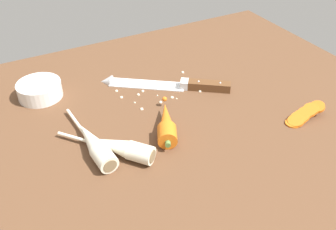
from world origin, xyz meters
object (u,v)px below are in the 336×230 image
at_px(chefs_knife, 163,84).
at_px(parsnip_mid_left, 120,147).
at_px(prep_bowl, 40,89).
at_px(parsnip_front, 94,144).
at_px(whole_carrot, 166,123).
at_px(carrot_slice_stack, 304,115).

height_order(chefs_knife, parsnip_mid_left, parsnip_mid_left).
bearing_deg(prep_bowl, parsnip_mid_left, -72.15).
bearing_deg(parsnip_front, parsnip_mid_left, -38.06).
height_order(parsnip_front, prep_bowl, same).
bearing_deg(whole_carrot, prep_bowl, 128.46).
distance_m(whole_carrot, parsnip_mid_left, 0.12).
relative_size(whole_carrot, parsnip_mid_left, 0.87).
distance_m(whole_carrot, prep_bowl, 0.35).
bearing_deg(parsnip_mid_left, parsnip_front, 141.94).
relative_size(parsnip_front, prep_bowl, 2.15).
height_order(chefs_knife, whole_carrot, whole_carrot).
bearing_deg(parsnip_mid_left, prep_bowl, 107.85).
bearing_deg(prep_bowl, chefs_knife, -18.89).
bearing_deg(carrot_slice_stack, parsnip_front, 165.54).
height_order(whole_carrot, prep_bowl, whole_carrot).
distance_m(chefs_knife, carrot_slice_stack, 0.36).
bearing_deg(parsnip_mid_left, whole_carrot, 11.50).
xyz_separation_m(parsnip_front, parsnip_mid_left, (0.04, -0.03, 0.00)).
xyz_separation_m(chefs_knife, whole_carrot, (-0.08, -0.17, 0.01)).
xyz_separation_m(carrot_slice_stack, prep_bowl, (-0.52, 0.39, 0.01)).
height_order(parsnip_front, parsnip_mid_left, same).
xyz_separation_m(whole_carrot, parsnip_mid_left, (-0.12, -0.02, -0.00)).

